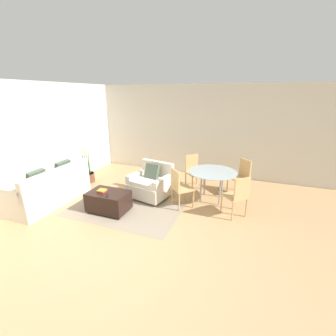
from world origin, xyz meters
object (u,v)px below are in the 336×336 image
object	(u,v)px
ottoman	(109,201)
dining_chair_near_right	(238,194)
couch	(50,190)
book_stack	(102,191)
dining_table	(213,175)
dining_chair_far_right	(241,174)
dining_chair_near_left	(179,186)
armchair	(151,184)
tv_remote_primary	(107,196)
potted_plant	(87,175)
dining_chair_far_left	(193,169)

from	to	relation	value
ottoman	dining_chair_near_right	bearing A→B (deg)	15.40
couch	book_stack	world-z (taller)	couch
dining_table	book_stack	bearing A→B (deg)	-146.92
ottoman	dining_chair_far_right	bearing A→B (deg)	36.90
dining_chair_near_left	armchair	bearing A→B (deg)	161.42
book_stack	dining_chair_far_right	distance (m)	3.42
couch	dining_chair_near_right	bearing A→B (deg)	11.67
tv_remote_primary	dining_chair_near_right	world-z (taller)	dining_chair_near_right
book_stack	dining_table	world-z (taller)	dining_table
ottoman	dining_table	size ratio (longest dim) A/B	0.76
potted_plant	dining_table	bearing A→B (deg)	1.57
couch	dining_chair_near_left	world-z (taller)	couch
tv_remote_primary	dining_chair_far_right	distance (m)	3.32
potted_plant	dining_chair_far_right	bearing A→B (deg)	9.68
dining_chair_far_left	dining_chair_near_left	bearing A→B (deg)	-90.00
ottoman	potted_plant	xyz separation A→B (m)	(-1.62, 1.25, -0.03)
potted_plant	dining_chair_near_left	xyz separation A→B (m)	(3.00, -0.53, 0.30)
dining_table	dining_chair_near_left	size ratio (longest dim) A/B	1.26
armchair	ottoman	xyz separation A→B (m)	(-0.56, -1.00, -0.09)
ottoman	tv_remote_primary	world-z (taller)	tv_remote_primary
dining_chair_near_right	dining_chair_far_left	size ratio (longest dim) A/B	1.00
potted_plant	couch	bearing A→B (deg)	-86.12
dining_chair_far_left	couch	bearing A→B (deg)	-143.99
couch	potted_plant	world-z (taller)	potted_plant
dining_chair_near_left	tv_remote_primary	bearing A→B (deg)	-145.56
tv_remote_primary	dining_chair_near_left	size ratio (longest dim) A/B	0.18
tv_remote_primary	dining_table	bearing A→B (deg)	38.26
dining_chair_far_right	dining_table	bearing A→B (deg)	-135.00
dining_chair_near_left	dining_chair_far_right	bearing A→B (deg)	45.00
book_stack	potted_plant	size ratio (longest dim) A/B	0.15
potted_plant	dining_chair_near_right	world-z (taller)	potted_plant
dining_chair_far_left	dining_chair_near_right	bearing A→B (deg)	-45.00
tv_remote_primary	dining_chair_far_right	xyz separation A→B (m)	(2.54, 2.14, 0.06)
couch	potted_plant	xyz separation A→B (m)	(-0.09, 1.39, -0.10)
armchair	book_stack	bearing A→B (deg)	-123.07
book_stack	tv_remote_primary	distance (m)	0.25
armchair	dining_chair_far_right	size ratio (longest dim) A/B	1.16
armchair	dining_chair_near_right	distance (m)	2.11
book_stack	tv_remote_primary	bearing A→B (deg)	-29.28
armchair	couch	bearing A→B (deg)	-151.30
armchair	book_stack	size ratio (longest dim) A/B	5.68
tv_remote_primary	dining_table	size ratio (longest dim) A/B	0.14
armchair	book_stack	xyz separation A→B (m)	(-0.68, -1.04, 0.14)
armchair	dining_chair_near_left	distance (m)	0.89
armchair	dining_chair_near_right	xyz separation A→B (m)	(2.08, -0.28, 0.18)
armchair	dining_chair_far_left	distance (m)	1.29
dining_table	dining_chair_far_right	world-z (taller)	dining_chair_far_right
ottoman	dining_chair_near_right	world-z (taller)	dining_chair_near_right
dining_chair_far_right	couch	bearing A→B (deg)	-153.08
tv_remote_primary	dining_chair_near_left	bearing A→B (deg)	34.44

